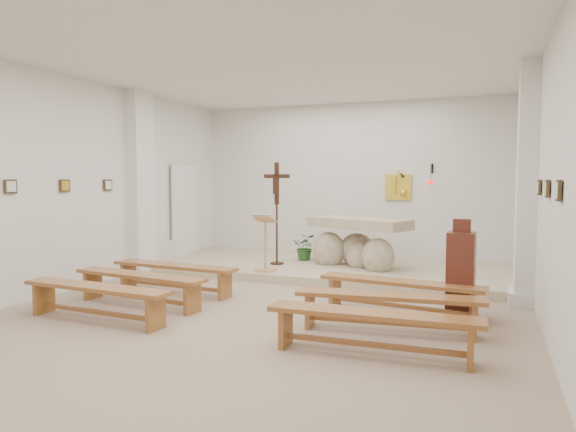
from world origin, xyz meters
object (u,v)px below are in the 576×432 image
at_px(bench_left_third, 96,294).
at_px(donation_pedestal, 461,274).
at_px(lectern, 265,243).
at_px(bench_left_front, 174,272).
at_px(bench_right_front, 400,289).
at_px(bench_right_second, 388,304).
at_px(crucifix_stand, 277,206).
at_px(bench_left_second, 140,282).
at_px(altar, 357,246).
at_px(bench_right_third, 373,323).

bearing_deg(bench_left_third, donation_pedestal, 27.28).
bearing_deg(lectern, bench_left_front, -118.82).
distance_m(lectern, donation_pedestal, 3.71).
height_order(lectern, bench_right_front, lectern).
bearing_deg(bench_right_second, bench_left_third, -172.75).
relative_size(crucifix_stand, bench_right_front, 0.90).
relative_size(donation_pedestal, bench_left_second, 0.58).
height_order(lectern, bench_left_second, lectern).
distance_m(altar, donation_pedestal, 3.24).
bearing_deg(lectern, altar, 39.95).
bearing_deg(bench_right_second, altar, 102.84).
relative_size(bench_right_second, bench_right_third, 1.01).
bearing_deg(altar, bench_left_third, -96.27).
height_order(donation_pedestal, bench_left_front, donation_pedestal).
distance_m(donation_pedestal, bench_left_second, 4.47).
distance_m(bench_right_second, bench_right_third, 0.88).
bearing_deg(crucifix_stand, bench_left_third, -85.27).
xyz_separation_m(crucifix_stand, donation_pedestal, (3.55, -2.19, -0.73)).
relative_size(bench_right_front, bench_left_second, 1.00).
bearing_deg(altar, bench_left_second, -101.71).
height_order(donation_pedestal, bench_right_front, donation_pedestal).
bearing_deg(crucifix_stand, bench_right_second, -33.61).
bearing_deg(bench_left_second, bench_right_second, 6.28).
xyz_separation_m(lectern, donation_pedestal, (3.44, -1.39, -0.10)).
xyz_separation_m(donation_pedestal, bench_right_third, (-0.76, -1.92, -0.23)).
bearing_deg(bench_right_front, donation_pedestal, 19.86).
xyz_separation_m(lectern, bench_right_third, (2.68, -3.31, -0.32)).
bearing_deg(bench_right_second, bench_left_front, 159.77).
distance_m(donation_pedestal, bench_right_front, 0.81).
distance_m(lectern, bench_left_front, 1.83).
height_order(donation_pedestal, bench_left_third, donation_pedestal).
relative_size(bench_left_second, bench_left_third, 1.00).
distance_m(bench_right_front, bench_left_third, 3.99).
height_order(bench_left_front, bench_left_third, same).
distance_m(altar, bench_left_front, 3.57).
relative_size(altar, bench_right_front, 0.95).
distance_m(lectern, bench_right_third, 4.27).
relative_size(bench_left_front, bench_right_second, 1.00).
distance_m(lectern, bench_left_third, 3.44).
xyz_separation_m(bench_right_second, bench_left_third, (-3.58, -0.88, 0.00)).
xyz_separation_m(bench_right_front, bench_left_second, (-3.58, -0.88, 0.00)).
bearing_deg(donation_pedestal, crucifix_stand, 151.07).
distance_m(bench_left_front, bench_right_second, 3.69).
height_order(lectern, bench_right_third, lectern).
relative_size(bench_right_second, bench_left_third, 1.00).
bearing_deg(donation_pedestal, bench_left_third, -153.38).
height_order(altar, bench_right_front, altar).
height_order(bench_left_front, bench_right_third, same).
xyz_separation_m(crucifix_stand, bench_left_front, (-0.79, -2.36, -0.96)).
bearing_deg(bench_left_front, bench_right_second, -9.87).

